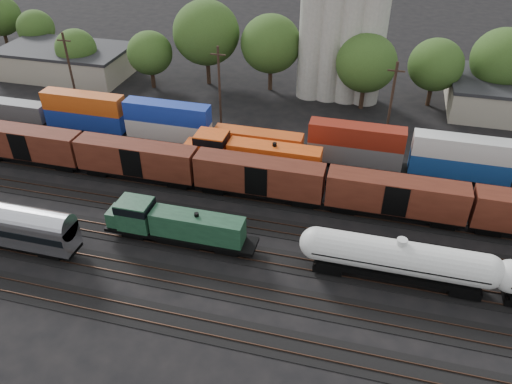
% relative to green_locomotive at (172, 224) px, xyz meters
% --- Properties ---
extents(ground, '(600.00, 600.00, 0.00)m').
position_rel_green_locomotive_xyz_m(ground, '(8.52, 5.00, -2.45)').
color(ground, black).
extents(tracks, '(180.00, 33.20, 0.20)m').
position_rel_green_locomotive_xyz_m(tracks, '(8.52, 5.00, -2.40)').
color(tracks, black).
rests_on(tracks, ground).
extents(green_locomotive, '(16.16, 2.85, 4.28)m').
position_rel_green_locomotive_xyz_m(green_locomotive, '(0.00, 0.00, 0.00)').
color(green_locomotive, black).
rests_on(green_locomotive, ground).
extents(tank_car_a, '(18.68, 3.34, 4.89)m').
position_rel_green_locomotive_xyz_m(tank_car_a, '(22.69, -0.00, 0.44)').
color(tank_car_a, silver).
rests_on(tank_car_a, ground).
extents(orange_locomotive, '(19.24, 3.21, 4.81)m').
position_rel_green_locomotive_xyz_m(orange_locomotive, '(4.12, 15.00, 0.28)').
color(orange_locomotive, black).
rests_on(orange_locomotive, ground).
extents(boxcar_string, '(184.40, 2.90, 4.20)m').
position_rel_green_locomotive_xyz_m(boxcar_string, '(29.83, 10.00, 0.67)').
color(boxcar_string, black).
rests_on(boxcar_string, ground).
extents(container_wall, '(160.00, 2.60, 5.80)m').
position_rel_green_locomotive_xyz_m(container_wall, '(5.40, 20.00, 0.03)').
color(container_wall, black).
rests_on(container_wall, ground).
extents(grain_silo, '(13.40, 5.00, 29.00)m').
position_rel_green_locomotive_xyz_m(grain_silo, '(11.80, 41.00, 8.81)').
color(grain_silo, '#A6A398').
rests_on(grain_silo, ground).
extents(industrial_sheds, '(119.38, 17.26, 5.10)m').
position_rel_green_locomotive_xyz_m(industrial_sheds, '(15.14, 40.25, 0.11)').
color(industrial_sheds, '#9E937F').
rests_on(industrial_sheds, ground).
extents(tree_band, '(167.69, 22.04, 14.21)m').
position_rel_green_locomotive_xyz_m(tree_band, '(16.86, 41.35, 4.93)').
color(tree_band, black).
rests_on(tree_band, ground).
extents(utility_poles, '(122.20, 0.36, 12.00)m').
position_rel_green_locomotive_xyz_m(utility_poles, '(8.52, 27.00, 3.76)').
color(utility_poles, black).
rests_on(utility_poles, ground).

